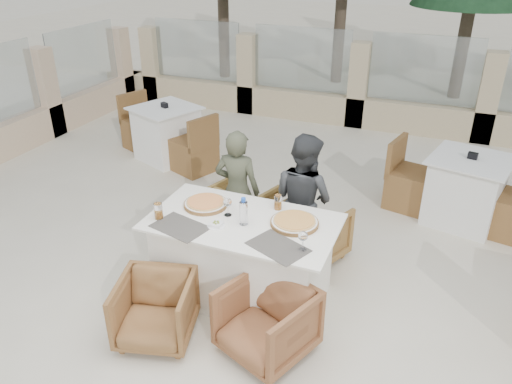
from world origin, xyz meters
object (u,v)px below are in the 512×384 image
at_px(pizza_right, 294,222).
at_px(armchair_far_left, 243,207).
at_px(beer_glass_left, 158,211).
at_px(wine_glass_corner, 303,240).
at_px(dining_table, 243,259).
at_px(diner_right, 303,199).
at_px(armchair_near_left, 156,310).
at_px(armchair_near_right, 267,321).
at_px(bg_table_b, 465,190).
at_px(beer_glass_right, 278,202).
at_px(armchair_far_right, 310,232).
at_px(diner_left, 237,191).
at_px(olive_dish, 216,224).
at_px(wine_glass_centre, 228,206).
at_px(water_bottle, 244,211).
at_px(bg_table_a, 167,133).
at_px(pizza_left, 206,203).

bearing_deg(pizza_right, armchair_far_left, 133.18).
height_order(pizza_right, beer_glass_left, beer_glass_left).
distance_m(wine_glass_corner, armchair_far_left, 1.74).
relative_size(dining_table, diner_right, 1.21).
bearing_deg(armchair_near_left, armchair_near_right, -3.17).
bearing_deg(wine_glass_corner, bg_table_b, 63.59).
xyz_separation_m(wine_glass_corner, beer_glass_right, (-0.39, 0.54, -0.03)).
xyz_separation_m(pizza_right, armchair_far_right, (-0.04, 0.68, -0.51)).
height_order(armchair_far_right, diner_left, diner_left).
xyz_separation_m(olive_dish, armchair_far_left, (-0.28, 1.19, -0.52)).
relative_size(wine_glass_centre, diner_left, 0.14).
height_order(water_bottle, armchair_near_right, water_bottle).
bearing_deg(diner_left, olive_dish, 98.48).
height_order(wine_glass_centre, armchair_far_right, wine_glass_centre).
height_order(wine_glass_centre, beer_glass_left, wine_glass_centre).
distance_m(armchair_near_right, bg_table_a, 4.06).
bearing_deg(diner_right, bg_table_a, -8.84).
distance_m(wine_glass_corner, bg_table_b, 2.69).
height_order(wine_glass_corner, armchair_near_left, wine_glass_corner).
xyz_separation_m(beer_glass_left, armchair_far_right, (1.06, 1.02, -0.55)).
xyz_separation_m(wine_glass_corner, bg_table_a, (-2.85, 2.69, -0.48)).
distance_m(dining_table, beer_glass_right, 0.58).
distance_m(beer_glass_left, diner_left, 1.02).
xyz_separation_m(dining_table, armchair_far_left, (-0.45, 1.03, -0.11)).
xyz_separation_m(dining_table, pizza_left, (-0.41, 0.12, 0.41)).
height_order(wine_glass_centre, olive_dish, wine_glass_centre).
bearing_deg(pizza_left, diner_left, 86.55).
bearing_deg(beer_glass_right, armchair_near_right, -74.98).
bearing_deg(water_bottle, bg_table_a, 132.35).
relative_size(armchair_far_right, armchair_near_left, 1.07).
bearing_deg(pizza_right, water_bottle, -159.37).
relative_size(beer_glass_left, diner_right, 0.11).
relative_size(pizza_left, armchair_far_right, 0.61).
bearing_deg(bg_table_a, armchair_far_left, -15.84).
bearing_deg(pizza_right, dining_table, -166.29).
relative_size(wine_glass_corner, diner_right, 0.14).
xyz_separation_m(wine_glass_centre, diner_left, (-0.22, 0.69, -0.22)).
relative_size(pizza_left, diner_right, 0.29).
bearing_deg(bg_table_b, armchair_far_right, -122.85).
xyz_separation_m(wine_glass_corner, armchair_far_right, (-0.22, 1.02, -0.57)).
height_order(pizza_right, armchair_far_right, pizza_right).
distance_m(armchair_far_left, diner_right, 0.89).
distance_m(wine_glass_centre, beer_glass_right, 0.45).
relative_size(beer_glass_right, armchair_far_left, 0.22).
distance_m(pizza_left, armchair_far_right, 1.15).
distance_m(diner_left, bg_table_b, 2.58).
bearing_deg(beer_glass_right, bg_table_b, 49.40).
bearing_deg(olive_dish, bg_table_a, 128.50).
relative_size(armchair_far_left, bg_table_b, 0.37).
distance_m(dining_table, pizza_right, 0.60).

